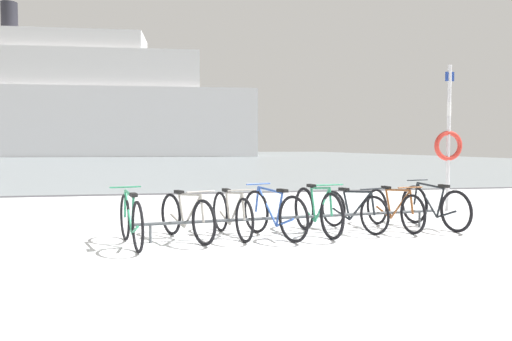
# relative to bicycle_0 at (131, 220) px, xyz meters

# --- Properties ---
(ground) EXTENTS (80.00, 132.00, 0.08)m
(ground) POSITION_rel_bicycle_0_xyz_m (1.49, 51.43, -0.41)
(ground) COLOR white
(bike_rack) EXTENTS (5.14, 0.65, 0.31)m
(bike_rack) POSITION_rel_bicycle_0_xyz_m (2.58, 0.44, -0.10)
(bike_rack) COLOR #4C5156
(bike_rack) RESTS_ON ground
(bicycle_0) EXTENTS (0.55, 1.62, 0.82)m
(bicycle_0) POSITION_rel_bicycle_0_xyz_m (0.00, 0.00, 0.00)
(bicycle_0) COLOR black
(bicycle_0) RESTS_ON ground
(bicycle_1) EXTENTS (0.79, 1.57, 0.78)m
(bicycle_1) POSITION_rel_bicycle_0_xyz_m (0.80, 0.30, -0.02)
(bicycle_1) COLOR black
(bicycle_1) RESTS_ON ground
(bicycle_2) EXTENTS (0.55, 1.66, 0.78)m
(bicycle_2) POSITION_rel_bicycle_0_xyz_m (1.51, 0.43, -0.02)
(bicycle_2) COLOR black
(bicycle_2) RESTS_ON ground
(bicycle_3) EXTENTS (0.74, 1.57, 0.82)m
(bicycle_3) POSITION_rel_bicycle_0_xyz_m (2.14, 0.25, -0.00)
(bicycle_3) COLOR black
(bicycle_3) RESTS_ON ground
(bicycle_4) EXTENTS (0.46, 1.66, 0.84)m
(bicycle_4) POSITION_rel_bicycle_0_xyz_m (2.89, 0.37, 0.01)
(bicycle_4) COLOR black
(bicycle_4) RESTS_ON ground
(bicycle_5) EXTENTS (0.68, 1.54, 0.75)m
(bicycle_5) POSITION_rel_bicycle_0_xyz_m (3.60, 0.60, -0.03)
(bicycle_5) COLOR black
(bicycle_5) RESTS_ON ground
(bicycle_6) EXTENTS (0.46, 1.69, 0.77)m
(bicycle_6) POSITION_rel_bicycle_0_xyz_m (4.34, 0.60, -0.03)
(bicycle_6) COLOR black
(bicycle_6) RESTS_ON ground
(bicycle_7) EXTENTS (0.50, 1.69, 0.82)m
(bicycle_7) POSITION_rel_bicycle_0_xyz_m (5.10, 0.62, -0.00)
(bicycle_7) COLOR black
(bicycle_7) RESTS_ON ground
(rescue_post) EXTENTS (0.66, 0.10, 3.19)m
(rescue_post) POSITION_rel_bicycle_0_xyz_m (6.60, 2.55, 1.16)
(rescue_post) COLOR silver
(rescue_post) RESTS_ON ground
(ferry_ship) EXTENTS (53.93, 15.76, 21.70)m
(ferry_ship) POSITION_rel_bicycle_0_xyz_m (-13.21, 66.60, 6.91)
(ferry_ship) COLOR white
(ferry_ship) RESTS_ON ground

